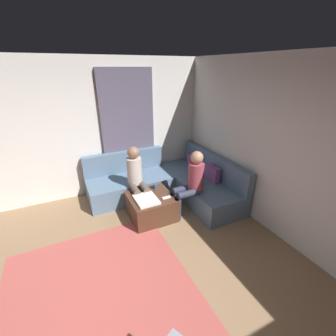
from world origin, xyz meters
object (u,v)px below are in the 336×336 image
at_px(sectional_couch, 169,183).
at_px(person_on_couch_back, 191,181).
at_px(ottoman, 151,206).
at_px(person_on_couch_side, 136,176).
at_px(coffee_mug, 155,186).
at_px(game_remote, 166,198).

relative_size(sectional_couch, person_on_couch_back, 2.12).
distance_m(ottoman, person_on_couch_side, 0.61).
distance_m(coffee_mug, person_on_couch_back, 0.69).
relative_size(ottoman, coffee_mug, 8.00).
relative_size(game_remote, person_on_couch_back, 0.12).
bearing_deg(coffee_mug, ottoman, -39.29).
relative_size(sectional_couch, person_on_couch_side, 2.12).
relative_size(ottoman, person_on_couch_side, 0.63).
height_order(ottoman, person_on_couch_side, person_on_couch_side).
height_order(sectional_couch, person_on_couch_side, person_on_couch_side).
xyz_separation_m(sectional_couch, person_on_couch_side, (0.15, -0.75, 0.38)).
bearing_deg(person_on_couch_back, sectional_couch, 4.18).
height_order(ottoman, person_on_couch_back, person_on_couch_back).
xyz_separation_m(person_on_couch_back, person_on_couch_side, (-0.61, -0.80, 0.00)).
bearing_deg(ottoman, person_on_couch_side, -163.82).
height_order(ottoman, coffee_mug, coffee_mug).
bearing_deg(sectional_couch, person_on_couch_side, -78.82).
bearing_deg(game_remote, ottoman, -129.29).
bearing_deg(person_on_couch_back, game_remote, 86.47).
xyz_separation_m(game_remote, person_on_couch_back, (0.03, 0.47, 0.23)).
relative_size(coffee_mug, person_on_couch_back, 0.08).
bearing_deg(person_on_couch_back, person_on_couch_side, 52.93).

